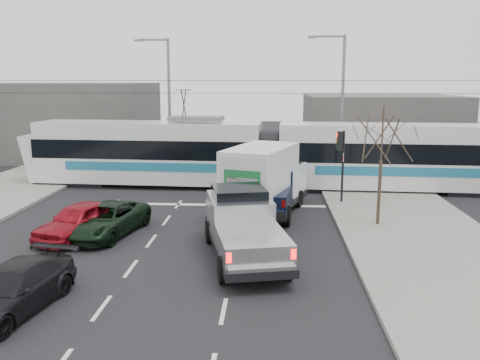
# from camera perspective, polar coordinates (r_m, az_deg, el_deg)

# --- Properties ---
(ground) EXTENTS (120.00, 120.00, 0.00)m
(ground) POSITION_cam_1_polar(r_m,az_deg,el_deg) (20.10, -5.17, -6.92)
(ground) COLOR black
(ground) RESTS_ON ground
(sidewalk_right) EXTENTS (6.00, 60.00, 0.15)m
(sidewalk_right) POSITION_cam_1_polar(r_m,az_deg,el_deg) (20.78, 20.37, -6.77)
(sidewalk_right) COLOR gray
(sidewalk_right) RESTS_ON ground
(rails) EXTENTS (60.00, 1.60, 0.03)m
(rails) POSITION_cam_1_polar(r_m,az_deg,el_deg) (29.70, -2.35, -0.93)
(rails) COLOR #33302D
(rails) RESTS_ON ground
(building_left) EXTENTS (14.00, 10.00, 6.00)m
(building_left) POSITION_cam_1_polar(r_m,az_deg,el_deg) (44.37, -19.19, 6.37)
(building_left) COLOR #615C57
(building_left) RESTS_ON ground
(building_right) EXTENTS (12.00, 10.00, 5.00)m
(building_right) POSITION_cam_1_polar(r_m,az_deg,el_deg) (44.01, 15.34, 5.90)
(building_right) COLOR #615C57
(building_right) RESTS_ON ground
(bare_tree) EXTENTS (2.40, 2.40, 5.00)m
(bare_tree) POSITION_cam_1_polar(r_m,az_deg,el_deg) (22.04, 15.66, 4.41)
(bare_tree) COLOR #47382B
(bare_tree) RESTS_ON ground
(traffic_signal) EXTENTS (0.44, 0.44, 3.60)m
(traffic_signal) POSITION_cam_1_polar(r_m,az_deg,el_deg) (25.88, 11.25, 3.20)
(traffic_signal) COLOR black
(traffic_signal) RESTS_ON ground
(street_lamp_near) EXTENTS (2.38, 0.25, 9.00)m
(street_lamp_near) POSITION_cam_1_polar(r_m,az_deg,el_deg) (33.21, 11.11, 9.03)
(street_lamp_near) COLOR slate
(street_lamp_near) RESTS_ON ground
(street_lamp_far) EXTENTS (2.38, 0.25, 9.00)m
(street_lamp_far) POSITION_cam_1_polar(r_m,az_deg,el_deg) (35.63, -8.25, 9.25)
(street_lamp_far) COLOR slate
(street_lamp_far) RESTS_ON ground
(catenary) EXTENTS (60.00, 0.20, 7.00)m
(catenary) POSITION_cam_1_polar(r_m,az_deg,el_deg) (29.14, -2.41, 6.53)
(catenary) COLOR black
(catenary) RESTS_ON ground
(tram) EXTENTS (27.83, 4.32, 5.66)m
(tram) POSITION_cam_1_polar(r_m,az_deg,el_deg) (29.55, 3.28, 2.93)
(tram) COLOR silver
(tram) RESTS_ON ground
(silver_pickup) EXTENTS (3.53, 6.75, 2.34)m
(silver_pickup) POSITION_cam_1_polar(r_m,az_deg,el_deg) (18.20, 0.29, -4.98)
(silver_pickup) COLOR black
(silver_pickup) RESTS_ON ground
(box_truck) EXTENTS (4.29, 7.01, 3.31)m
(box_truck) POSITION_cam_1_polar(r_m,az_deg,el_deg) (23.42, 2.80, -0.15)
(box_truck) COLOR black
(box_truck) RESTS_ON ground
(navy_pickup) EXTENTS (2.89, 6.00, 2.43)m
(navy_pickup) POSITION_cam_1_polar(r_m,az_deg,el_deg) (24.13, 3.55, -0.89)
(navy_pickup) COLOR black
(navy_pickup) RESTS_ON ground
(green_car) EXTENTS (3.06, 4.98, 1.29)m
(green_car) POSITION_cam_1_polar(r_m,az_deg,el_deg) (21.42, -14.84, -4.32)
(green_car) COLOR black
(green_car) RESTS_ON ground
(red_car) EXTENTS (2.94, 4.50, 1.42)m
(red_car) POSITION_cam_1_polar(r_m,az_deg,el_deg) (21.32, -17.61, -4.36)
(red_car) COLOR maroon
(red_car) RESTS_ON ground
(dark_car) EXTENTS (2.53, 4.65, 1.28)m
(dark_car) POSITION_cam_1_polar(r_m,az_deg,el_deg) (15.39, -24.23, -11.14)
(dark_car) COLOR black
(dark_car) RESTS_ON ground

